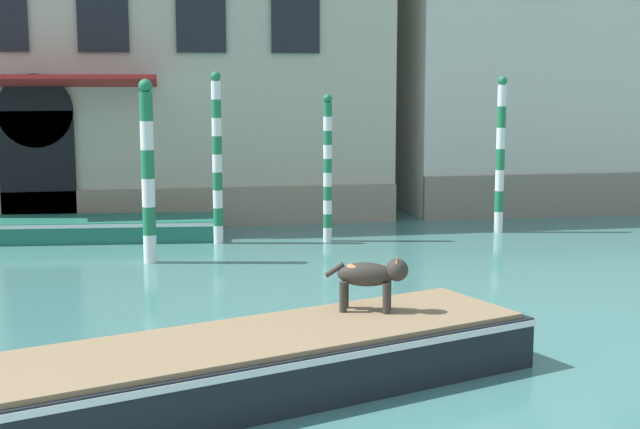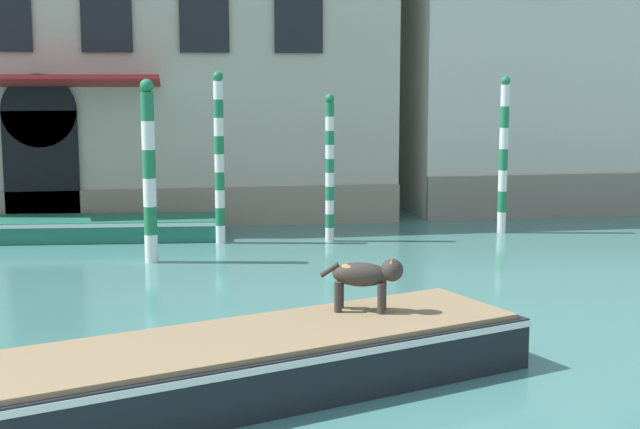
# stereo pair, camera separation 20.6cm
# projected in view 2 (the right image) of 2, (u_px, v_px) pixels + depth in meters

# --- Properties ---
(boat_foreground) EXTENTS (8.97, 4.76, 0.71)m
(boat_foreground) POSITION_uv_depth(u_px,v_px,m) (177.00, 375.00, 10.04)
(boat_foreground) COLOR black
(boat_foreground) RESTS_ON ground_plane
(dog_on_deck) EXTENTS (1.05, 0.54, 0.72)m
(dog_on_deck) POSITION_uv_depth(u_px,v_px,m) (367.00, 276.00, 11.45)
(dog_on_deck) COLOR #332D28
(dog_on_deck) RESTS_ON boat_foreground
(boat_moored_near_palazzo) EXTENTS (7.06, 2.23, 0.49)m
(boat_moored_near_palazzo) POSITION_uv_depth(u_px,v_px,m) (69.00, 228.00, 20.85)
(boat_moored_near_palazzo) COLOR #1E6651
(boat_moored_near_palazzo) RESTS_ON ground_plane
(mooring_pole_0) EXTENTS (0.22, 0.22, 3.78)m
(mooring_pole_0) POSITION_uv_depth(u_px,v_px,m) (503.00, 155.00, 21.44)
(mooring_pole_0) COLOR white
(mooring_pole_0) RESTS_ON ground_plane
(mooring_pole_1) EXTENTS (0.21, 0.21, 3.38)m
(mooring_pole_1) POSITION_uv_depth(u_px,v_px,m) (330.00, 168.00, 20.32)
(mooring_pole_1) COLOR white
(mooring_pole_1) RESTS_ON ground_plane
(mooring_pole_2) EXTENTS (0.28, 0.28, 3.71)m
(mooring_pole_2) POSITION_uv_depth(u_px,v_px,m) (149.00, 171.00, 17.90)
(mooring_pole_2) COLOR white
(mooring_pole_2) RESTS_ON ground_plane
(mooring_pole_3) EXTENTS (0.23, 0.23, 3.88)m
(mooring_pole_3) POSITION_uv_depth(u_px,v_px,m) (219.00, 158.00, 20.05)
(mooring_pole_3) COLOR white
(mooring_pole_3) RESTS_ON ground_plane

